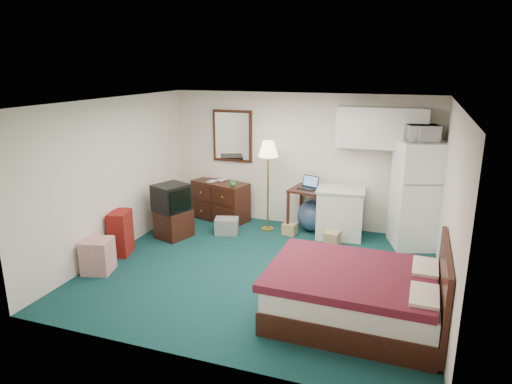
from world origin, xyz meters
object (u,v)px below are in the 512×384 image
at_px(fridge, 418,195).
at_px(bed, 353,295).
at_px(dresser, 221,201).
at_px(tv_stand, 174,224).
at_px(suitcase, 121,233).
at_px(kitchen_counter, 340,214).
at_px(floor_lamp, 268,186).
at_px(desk, 309,210).

relative_size(fridge, bed, 0.92).
bearing_deg(dresser, tv_stand, -92.11).
bearing_deg(suitcase, dresser, 53.00).
bearing_deg(fridge, dresser, 160.00).
distance_m(dresser, kitchen_counter, 2.39).
distance_m(dresser, bed, 4.16).
bearing_deg(bed, dresser, 137.34).
height_order(dresser, bed, dresser).
bearing_deg(fridge, floor_lamp, 164.46).
relative_size(dresser, bed, 0.58).
relative_size(floor_lamp, kitchen_counter, 1.94).
height_order(dresser, fridge, fridge).
xyz_separation_m(dresser, suitcase, (-0.83, -2.12, -0.02)).
relative_size(dresser, desk, 1.35).
relative_size(desk, tv_stand, 1.53).
xyz_separation_m(fridge, suitcase, (-4.48, -1.98, -0.54)).
relative_size(kitchen_counter, bed, 0.44).
relative_size(kitchen_counter, suitcase, 1.20).
distance_m(desk, tv_stand, 2.47).
bearing_deg(desk, kitchen_counter, 3.18).
distance_m(fridge, bed, 2.87).
xyz_separation_m(desk, fridge, (1.83, -0.02, 0.48)).
bearing_deg(suitcase, tv_stand, 49.90).
bearing_deg(floor_lamp, dresser, 167.18).
relative_size(dresser, kitchen_counter, 1.31).
distance_m(floor_lamp, suitcase, 2.71).
xyz_separation_m(floor_lamp, desk, (0.76, 0.13, -0.42)).
height_order(kitchen_counter, fridge, fridge).
relative_size(bed, suitcase, 2.71).
relative_size(floor_lamp, bed, 0.86).
bearing_deg(fridge, kitchen_counter, 163.61).
height_order(desk, suitcase, desk).
bearing_deg(suitcase, fridge, 8.14).
bearing_deg(desk, floor_lamp, -161.82).
bearing_deg(dresser, kitchen_counter, 12.48).
xyz_separation_m(bed, tv_stand, (-3.40, 1.70, -0.06)).
relative_size(dresser, floor_lamp, 0.67).
relative_size(kitchen_counter, fridge, 0.48).
relative_size(fridge, tv_stand, 3.31).
distance_m(kitchen_counter, tv_stand, 2.96).
height_order(desk, bed, desk).
bearing_deg(floor_lamp, desk, 9.42).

